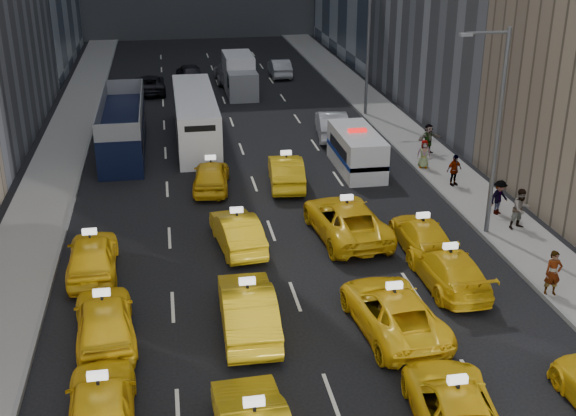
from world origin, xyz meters
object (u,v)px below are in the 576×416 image
object	(u,v)px
double_decker	(123,126)
city_bus	(195,118)
nypd_van	(356,151)
box_truck	(240,75)
pedestrian_0	(553,273)

from	to	relation	value
double_decker	city_bus	distance (m)	4.47
nypd_van	city_bus	size ratio (longest dim) A/B	0.48
box_truck	pedestrian_0	size ratio (longest dim) A/B	3.69
city_bus	box_truck	bearing A→B (deg)	64.95
nypd_van	city_bus	distance (m)	10.83
double_decker	city_bus	xyz separation A→B (m)	(4.30, 1.21, -0.06)
nypd_van	double_decker	world-z (taller)	double_decker
city_bus	double_decker	bearing A→B (deg)	-170.58
box_truck	nypd_van	bearing A→B (deg)	-78.82
double_decker	pedestrian_0	bearing A→B (deg)	-57.54
box_truck	city_bus	bearing A→B (deg)	-110.68
city_bus	pedestrian_0	world-z (taller)	city_bus
city_bus	pedestrian_0	size ratio (longest dim) A/B	6.65
nypd_van	box_truck	bearing A→B (deg)	100.71
double_decker	box_truck	size ratio (longest dim) A/B	1.67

